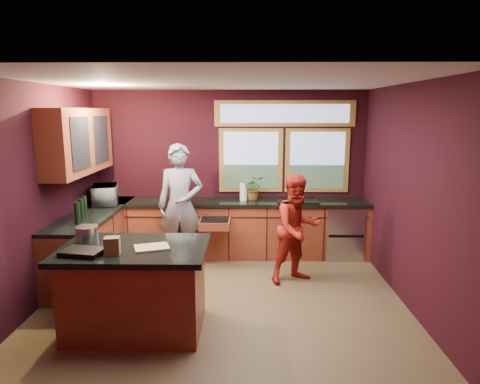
{
  "coord_description": "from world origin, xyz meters",
  "views": [
    {
      "loc": [
        0.29,
        -5.1,
        2.37
      ],
      "look_at": [
        0.2,
        0.4,
        1.32
      ],
      "focal_mm": 32.0,
      "sensor_mm": 36.0,
      "label": 1
    }
  ],
  "objects_px": {
    "cutting_board": "(152,247)",
    "island": "(136,288)",
    "stock_pot": "(87,234)",
    "person_red": "(297,229)",
    "person_grey": "(180,205)"
  },
  "relations": [
    {
      "from": "person_grey",
      "to": "cutting_board",
      "type": "relative_size",
      "value": 5.38
    },
    {
      "from": "island",
      "to": "stock_pot",
      "type": "relative_size",
      "value": 6.46
    },
    {
      "from": "person_red",
      "to": "cutting_board",
      "type": "distance_m",
      "value": 2.24
    },
    {
      "from": "person_grey",
      "to": "stock_pot",
      "type": "distance_m",
      "value": 2.01
    },
    {
      "from": "island",
      "to": "person_grey",
      "type": "bearing_deg",
      "value": 84.87
    },
    {
      "from": "island",
      "to": "stock_pot",
      "type": "bearing_deg",
      "value": 164.74
    },
    {
      "from": "island",
      "to": "cutting_board",
      "type": "relative_size",
      "value": 4.43
    },
    {
      "from": "island",
      "to": "stock_pot",
      "type": "height_order",
      "value": "stock_pot"
    },
    {
      "from": "person_red",
      "to": "stock_pot",
      "type": "xyz_separation_m",
      "value": [
        -2.45,
        -1.25,
        0.28
      ]
    },
    {
      "from": "person_grey",
      "to": "stock_pot",
      "type": "height_order",
      "value": "person_grey"
    },
    {
      "from": "cutting_board",
      "to": "person_red",
      "type": "bearing_deg",
      "value": 40.43
    },
    {
      "from": "stock_pot",
      "to": "person_grey",
      "type": "bearing_deg",
      "value": 68.66
    },
    {
      "from": "island",
      "to": "person_red",
      "type": "distance_m",
      "value": 2.37
    },
    {
      "from": "island",
      "to": "stock_pot",
      "type": "distance_m",
      "value": 0.8
    },
    {
      "from": "cutting_board",
      "to": "island",
      "type": "bearing_deg",
      "value": 165.96
    }
  ]
}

